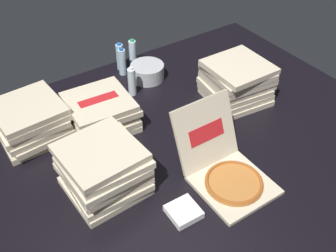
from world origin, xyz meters
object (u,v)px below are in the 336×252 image
pizza_stack_right_far (104,169)px  pizza_stack_left_mid (31,121)px  water_bottle_2 (120,57)px  napkin_pile (184,212)px  water_bottle_1 (132,82)px  pizza_stack_left_near (101,112)px  ice_bucket (147,72)px  open_pizza_box (226,169)px  water_bottle_3 (133,53)px  pizza_stack_center_near (236,81)px  water_bottle_0 (122,62)px

pizza_stack_right_far → pizza_stack_left_mid: 0.71m
water_bottle_2 → napkin_pile: bearing=-105.9°
water_bottle_1 → napkin_pile: water_bottle_1 is taller
pizza_stack_left_near → water_bottle_1: (0.35, 0.20, 0.01)m
ice_bucket → water_bottle_1: size_ratio=1.14×
open_pizza_box → water_bottle_3: open_pizza_box is taller
pizza_stack_right_far → napkin_pile: 0.51m
pizza_stack_left_near → water_bottle_1: size_ratio=1.99×
pizza_stack_right_far → pizza_stack_left_mid: (-0.20, 0.68, -0.02)m
pizza_stack_center_near → napkin_pile: 1.17m
water_bottle_2 → pizza_stack_left_mid: bearing=-154.6°
water_bottle_3 → pizza_stack_left_near: bearing=-135.4°
water_bottle_0 → water_bottle_1: same height
pizza_stack_center_near → water_bottle_2: size_ratio=2.02×
open_pizza_box → napkin_pile: size_ratio=3.52×
water_bottle_1 → water_bottle_3: (0.22, 0.37, 0.00)m
water_bottle_0 → water_bottle_2: same height
pizza_stack_left_mid → ice_bucket: bearing=9.8°
pizza_stack_left_mid → water_bottle_1: size_ratio=1.97×
water_bottle_1 → water_bottle_3: bearing=59.3°
pizza_stack_left_mid → water_bottle_2: 1.00m
water_bottle_1 → pizza_stack_left_mid: bearing=-176.2°
pizza_stack_center_near → water_bottle_1: bearing=142.5°
pizza_stack_center_near → pizza_stack_left_mid: 1.48m
water_bottle_2 → pizza_stack_center_near: bearing=-58.5°
pizza_stack_left_mid → ice_bucket: size_ratio=1.73×
pizza_stack_right_far → water_bottle_3: 1.37m
water_bottle_0 → water_bottle_3: size_ratio=1.00×
pizza_stack_right_far → water_bottle_2: size_ratio=1.94×
pizza_stack_right_far → water_bottle_0: bearing=56.6°
ice_bucket → water_bottle_3: 0.25m
water_bottle_2 → water_bottle_3: 0.12m
open_pizza_box → pizza_stack_center_near: open_pizza_box is taller
water_bottle_0 → water_bottle_3: (0.14, 0.08, 0.00)m
pizza_stack_left_mid → pizza_stack_center_near: bearing=-16.6°
pizza_stack_left_near → napkin_pile: pizza_stack_left_near is taller
water_bottle_3 → napkin_pile: 1.62m
pizza_stack_right_far → pizza_stack_left_near: (0.25, 0.54, -0.04)m
pizza_stack_left_mid → water_bottle_0: (0.88, 0.35, -0.02)m
napkin_pile → water_bottle_1: bearing=73.8°
pizza_stack_left_mid → water_bottle_3: pizza_stack_left_mid is taller
pizza_stack_right_far → ice_bucket: (0.81, 0.85, -0.09)m
pizza_stack_center_near → water_bottle_0: size_ratio=2.02×
pizza_stack_left_near → napkin_pile: (0.02, -0.95, -0.09)m
water_bottle_1 → ice_bucket: bearing=30.1°
ice_bucket → water_bottle_3: (0.01, 0.25, 0.05)m
water_bottle_0 → pizza_stack_left_near: bearing=-131.4°
pizza_stack_left_near → water_bottle_3: water_bottle_3 is taller
pizza_stack_right_far → pizza_stack_center_near: bearing=11.8°
pizza_stack_center_near → napkin_pile: pizza_stack_center_near is taller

